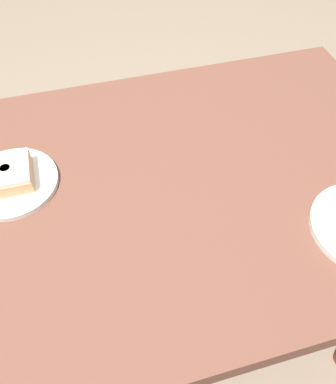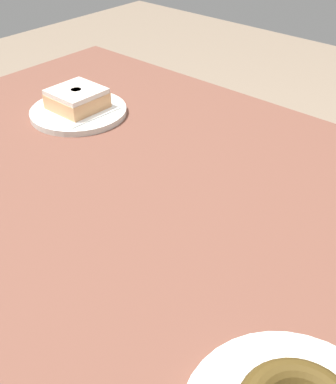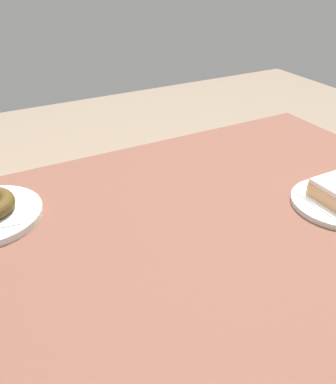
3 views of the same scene
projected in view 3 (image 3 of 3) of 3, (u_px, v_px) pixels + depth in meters
The scene contains 1 object.
table at pixel (192, 257), 0.86m from camera, with size 1.24×0.80×0.73m.
Camera 3 is at (0.36, 0.56, 1.21)m, focal length 37.61 mm.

